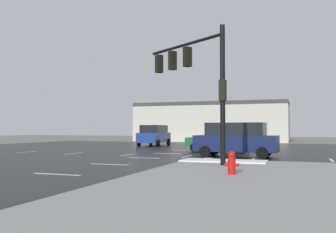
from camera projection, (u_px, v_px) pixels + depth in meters
ground_plane at (156, 156)px, 22.90m from camera, size 120.00×120.00×0.00m
road_asphalt at (156, 156)px, 22.90m from camera, size 44.00×44.00×0.02m
snow_strip_curbside at (224, 161)px, 17.46m from camera, size 4.00×1.60×0.06m
lane_markings at (167, 158)px, 21.20m from camera, size 36.15×36.15×0.01m
traffic_signal_mast at (196, 73)px, 17.24m from camera, size 4.56×3.16×6.05m
fire_hydrant at (232, 163)px, 12.50m from camera, size 0.48×0.26×0.79m
strip_building_background at (212, 122)px, 50.47m from camera, size 20.16×8.00×5.21m
suv_navy at (236, 139)px, 21.81m from camera, size 4.90×2.33×2.03m
suv_blue at (154, 135)px, 36.60m from camera, size 2.29×4.89×2.03m
sedan_green at (220, 140)px, 26.71m from camera, size 4.64×2.30×1.58m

